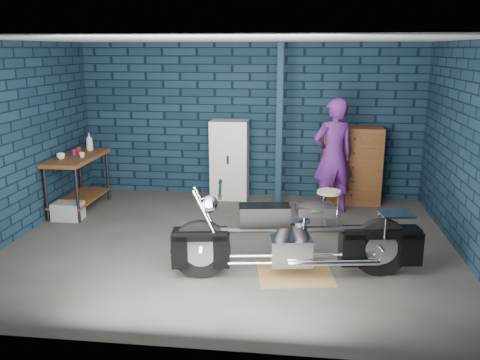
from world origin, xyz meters
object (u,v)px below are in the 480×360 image
object	(u,v)px
shop_stool	(328,211)
person	(333,156)
motorcycle	(297,232)
tool_chest	(351,165)
workbench	(79,183)
locker	(230,160)
storage_bin	(68,211)

from	to	relation	value
shop_stool	person	bearing A→B (deg)	84.20
motorcycle	tool_chest	distance (m)	3.23
workbench	locker	world-z (taller)	locker
workbench	shop_stool	distance (m)	4.06
shop_stool	storage_bin	bearing A→B (deg)	178.89
motorcycle	workbench	bearing A→B (deg)	140.71
storage_bin	shop_stool	distance (m)	4.00
storage_bin	shop_stool	size ratio (longest dim) A/B	0.70
motorcycle	locker	bearing A→B (deg)	102.79
person	locker	bearing A→B (deg)	-40.38
motorcycle	locker	xyz separation A→B (m)	(-1.23, 3.11, 0.15)
workbench	storage_bin	xyz separation A→B (m)	(0.02, -0.50, -0.32)
locker	shop_stool	distance (m)	2.32
storage_bin	locker	size ratio (longest dim) A/B	0.32
person	shop_stool	bearing A→B (deg)	62.55
shop_stool	workbench	bearing A→B (deg)	171.81
workbench	tool_chest	bearing A→B (deg)	12.55
workbench	storage_bin	size ratio (longest dim) A/B	3.19
tool_chest	person	bearing A→B (deg)	-120.37
person	storage_bin	distance (m)	4.27
locker	tool_chest	world-z (taller)	locker
storage_bin	locker	world-z (taller)	locker
person	locker	size ratio (longest dim) A/B	1.34
workbench	tool_chest	xyz separation A→B (m)	(4.46, 0.99, 0.20)
storage_bin	workbench	bearing A→B (deg)	92.29
workbench	shop_stool	size ratio (longest dim) A/B	2.24
person	locker	xyz separation A→B (m)	(-1.76, 0.60, -0.23)
motorcycle	person	size ratio (longest dim) A/B	1.33
storage_bin	shop_stool	xyz separation A→B (m)	(4.00, -0.08, 0.18)
locker	shop_stool	size ratio (longest dim) A/B	2.22
tool_chest	motorcycle	bearing A→B (deg)	-105.86
workbench	motorcycle	xyz separation A→B (m)	(3.58, -2.11, 0.09)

